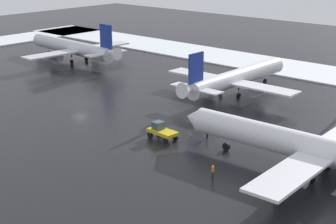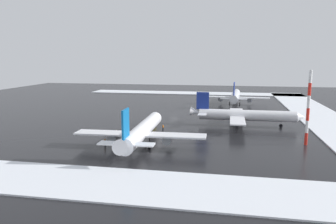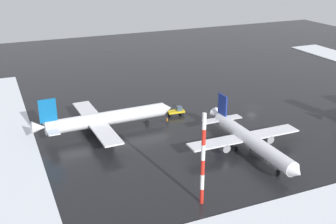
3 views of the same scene
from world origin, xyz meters
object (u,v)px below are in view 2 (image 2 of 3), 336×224
Objects in this scene: airplane_parked_starboard at (235,96)px; antenna_mast at (308,108)px; pushback_tug at (151,122)px; ground_crew_by_nose_gear at (105,141)px; airplane_far_rear at (244,115)px; ground_crew_mid_apron at (163,127)px; ground_crew_beside_wing at (117,133)px; airplane_parked_portside at (142,131)px.

antenna_mast is at bearing -163.62° from airplane_parked_starboard.
airplane_parked_starboard is 7.34× the size of pushback_tug.
pushback_tug is 2.77× the size of ground_crew_by_nose_gear.
airplane_far_rear reaches higher than ground_crew_mid_apron.
ground_crew_by_nose_gear is at bearing -23.19° from ground_crew_beside_wing.
airplane_parked_portside reaches higher than pushback_tug.
airplane_parked_portside is 35.63m from airplane_far_rear.
airplane_parked_portside is at bearing -43.68° from ground_crew_by_nose_gear.
antenna_mast is (-8.53, -35.63, 7.70)m from ground_crew_mid_apron.
airplane_parked_starboard reaches higher than airplane_far_rear.
airplane_far_rear is at bearing -56.76° from ground_crew_mid_apron.
pushback_tug is at bearing 71.63° from antenna_mast.
antenna_mast is at bearing -95.10° from ground_crew_mid_apron.
ground_crew_beside_wing is 0.10× the size of antenna_mast.
ground_crew_beside_wing is (-13.68, 5.73, -0.31)m from pushback_tug.
ground_crew_beside_wing and ground_crew_mid_apron have the same top height.
ground_crew_by_nose_gear is 20.40m from ground_crew_mid_apron.
pushback_tug is at bearing 22.49° from ground_crew_by_nose_gear.
antenna_mast is at bearing -104.42° from pushback_tug.
ground_crew_beside_wing is at bearing 138.74° from ground_crew_mid_apron.
airplane_far_rear is 27.50m from pushback_tug.
antenna_mast reaches higher than airplane_far_rear.
airplane_parked_portside is 75.93m from airplane_parked_starboard.
ground_crew_by_nose_gear is (-28.06, 32.26, -2.28)m from airplane_far_rear.
ground_crew_mid_apron is at bearing 76.53° from antenna_mast.
airplane_parked_starboard is at bearing 13.67° from ground_crew_by_nose_gear.
antenna_mast is (-18.84, -13.40, 5.42)m from airplane_far_rear.
pushback_tug is 0.27× the size of antenna_mast.
airplane_parked_portside is at bearing -131.98° from airplane_far_rear.
airplane_parked_starboard is 67.04m from antenna_mast.
airplane_far_rear is at bearing -13.12° from ground_crew_by_nose_gear.
airplane_parked_starboard is 20.36× the size of ground_crew_mid_apron.
antenna_mast is (9.23, -45.66, 7.70)m from ground_crew_by_nose_gear.
ground_crew_beside_wing is 13.63m from ground_crew_mid_apron.
ground_crew_by_nose_gear is at bearing 98.61° from airplane_parked_portside.
antenna_mast is (-13.38, -40.28, 7.38)m from pushback_tug.
antenna_mast is at bearing -42.72° from ground_crew_by_nose_gear.
ground_crew_mid_apron is at bearing -132.18° from pushback_tug.
airplane_far_rear is 19.31× the size of ground_crew_mid_apron.
airplane_parked_starboard is at bearing 13.29° from antenna_mast.
ground_crew_beside_wing is (7.37, 8.80, -2.54)m from airplane_parked_portside.
airplane_far_rear is (26.50, -23.81, -0.26)m from airplane_parked_portside.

